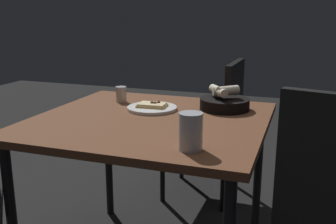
{
  "coord_description": "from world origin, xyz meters",
  "views": [
    {
      "loc": [
        1.49,
        0.6,
        1.16
      ],
      "look_at": [
        -0.09,
        0.05,
        0.73
      ],
      "focal_mm": 42.25,
      "sensor_mm": 36.0,
      "label": 1
    }
  ],
  "objects_px": {
    "beer_glass": "(191,134)",
    "pepper_shaker": "(121,95)",
    "pizza_plate": "(152,107)",
    "bread_basket": "(224,102)",
    "dining_table": "(150,133)",
    "chair_far": "(214,119)"
  },
  "relations": [
    {
      "from": "beer_glass",
      "to": "pepper_shaker",
      "type": "relative_size",
      "value": 1.62
    },
    {
      "from": "pizza_plate",
      "to": "bread_basket",
      "type": "xyz_separation_m",
      "value": [
        -0.11,
        0.31,
        0.03
      ]
    },
    {
      "from": "pizza_plate",
      "to": "dining_table",
      "type": "bearing_deg",
      "value": 18.1
    },
    {
      "from": "bread_basket",
      "to": "chair_far",
      "type": "bearing_deg",
      "value": -163.34
    },
    {
      "from": "dining_table",
      "to": "bread_basket",
      "type": "height_order",
      "value": "bread_basket"
    },
    {
      "from": "dining_table",
      "to": "chair_far",
      "type": "xyz_separation_m",
      "value": [
        -0.83,
        0.09,
        -0.14
      ]
    },
    {
      "from": "dining_table",
      "to": "beer_glass",
      "type": "xyz_separation_m",
      "value": [
        0.32,
        0.27,
        0.12
      ]
    },
    {
      "from": "beer_glass",
      "to": "bread_basket",
      "type": "bearing_deg",
      "value": -179.52
    },
    {
      "from": "pizza_plate",
      "to": "chair_far",
      "type": "bearing_deg",
      "value": 168.86
    },
    {
      "from": "dining_table",
      "to": "bread_basket",
      "type": "bearing_deg",
      "value": 132.96
    },
    {
      "from": "pepper_shaker",
      "to": "chair_far",
      "type": "bearing_deg",
      "value": 150.09
    },
    {
      "from": "dining_table",
      "to": "chair_far",
      "type": "distance_m",
      "value": 0.84
    },
    {
      "from": "pizza_plate",
      "to": "pepper_shaker",
      "type": "height_order",
      "value": "pepper_shaker"
    },
    {
      "from": "pizza_plate",
      "to": "bread_basket",
      "type": "height_order",
      "value": "bread_basket"
    },
    {
      "from": "dining_table",
      "to": "pizza_plate",
      "type": "relative_size",
      "value": 4.23
    },
    {
      "from": "pizza_plate",
      "to": "chair_far",
      "type": "relative_size",
      "value": 0.26
    },
    {
      "from": "beer_glass",
      "to": "chair_far",
      "type": "xyz_separation_m",
      "value": [
        -1.15,
        -0.18,
        -0.26
      ]
    },
    {
      "from": "beer_glass",
      "to": "pepper_shaker",
      "type": "height_order",
      "value": "beer_glass"
    },
    {
      "from": "dining_table",
      "to": "pizza_plate",
      "type": "bearing_deg",
      "value": -161.9
    },
    {
      "from": "dining_table",
      "to": "pepper_shaker",
      "type": "height_order",
      "value": "pepper_shaker"
    },
    {
      "from": "dining_table",
      "to": "beer_glass",
      "type": "height_order",
      "value": "beer_glass"
    },
    {
      "from": "bread_basket",
      "to": "chair_far",
      "type": "relative_size",
      "value": 0.26
    }
  ]
}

